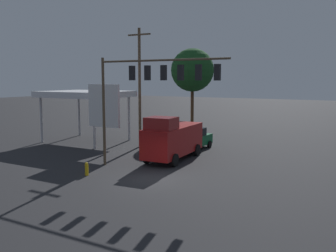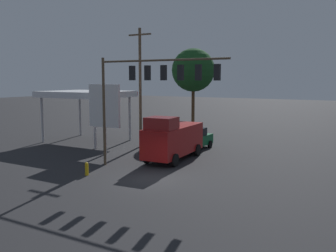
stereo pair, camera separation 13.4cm
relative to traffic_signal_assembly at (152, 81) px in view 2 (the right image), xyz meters
name	(u,v)px [view 2 (the right image)]	position (x,y,z in m)	size (l,w,h in m)	color
ground_plane	(152,180)	(-1.10, 1.81, -6.21)	(200.00, 200.00, 0.00)	#262628
traffic_signal_assembly	(152,81)	(0.00, 0.00, 0.00)	(9.82, 0.43, 7.90)	brown
utility_pole	(140,85)	(6.13, -7.55, -0.43)	(2.40, 0.26, 10.99)	brown
gas_station_canopy	(86,95)	(12.63, -7.36, -1.44)	(8.08, 6.68, 5.15)	silver
price_sign	(104,107)	(6.69, -3.01, -2.20)	(3.13, 0.27, 5.93)	#B7B7BC
delivery_truck	(173,139)	(0.66, -3.96, -4.52)	(2.89, 6.93, 3.58)	maroon
sedan_far	(194,139)	(1.19, -8.93, -5.26)	(2.14, 4.44, 1.93)	#0C592D
street_tree	(193,70)	(5.19, -16.79, 1.11)	(4.85, 4.85, 9.78)	#4C331E
fire_hydrant	(87,169)	(3.28, 3.05, -5.77)	(0.24, 0.24, 0.88)	gold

